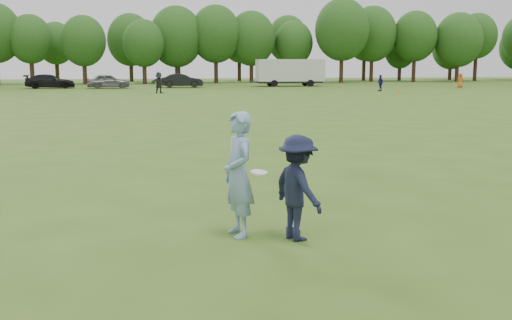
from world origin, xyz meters
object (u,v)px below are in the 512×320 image
(defender, at_px, (298,188))
(player_far_d, at_px, (159,83))
(field_cone, at_px, (398,92))
(player_far_c, at_px, (460,80))
(car_f, at_px, (182,81))
(thrower, at_px, (238,174))
(player_far_b, at_px, (380,83))
(car_d, at_px, (50,81))
(cargo_trailer, at_px, (290,71))
(car_e, at_px, (108,81))

(defender, xyz_separation_m, player_far_d, (-0.77, 47.31, 0.14))
(field_cone, bearing_deg, player_far_c, 40.48)
(player_far_c, height_order, car_f, player_far_c)
(thrower, distance_m, player_far_b, 51.78)
(car_d, relative_size, car_f, 1.11)
(field_cone, relative_size, cargo_trailer, 0.03)
(car_e, bearing_deg, cargo_trailer, -91.01)
(defender, relative_size, player_far_c, 1.01)
(thrower, xyz_separation_m, field_cone, (21.84, 42.82, -0.86))
(defender, bearing_deg, car_f, -22.43)
(car_e, height_order, field_cone, car_e)
(defender, distance_m, field_cone, 48.02)
(player_far_c, distance_m, cargo_trailer, 19.47)
(player_far_b, xyz_separation_m, car_e, (-26.79, 11.48, -0.03))
(defender, xyz_separation_m, car_d, (-12.22, 60.38, -0.07))
(car_e, xyz_separation_m, cargo_trailer, (21.05, 2.44, 0.99))
(player_far_c, bearing_deg, player_far_b, 37.13)
(car_d, bearing_deg, cargo_trailer, -89.86)
(player_far_b, height_order, field_cone, player_far_b)
(defender, relative_size, field_cone, 5.57)
(car_f, relative_size, field_cone, 15.83)
(car_d, bearing_deg, player_far_d, -140.52)
(car_e, relative_size, field_cone, 15.34)
(player_far_d, height_order, field_cone, player_far_d)
(player_far_c, distance_m, field_cone, 15.78)
(player_far_c, bearing_deg, player_far_d, 20.67)
(player_far_d, distance_m, car_d, 17.38)
(player_far_b, height_order, car_e, player_far_b)
(car_e, bearing_deg, car_d, 68.76)
(player_far_d, distance_m, cargo_trailer, 21.20)
(player_far_b, bearing_deg, player_far_d, -96.95)
(player_far_b, height_order, car_f, player_far_b)
(player_far_b, height_order, player_far_c, player_far_c)
(defender, distance_m, player_far_b, 51.77)
(player_far_d, bearing_deg, car_e, 85.38)
(defender, bearing_deg, cargo_trailer, -34.24)
(thrower, distance_m, field_cone, 48.07)
(player_far_b, distance_m, car_f, 22.47)
(player_far_d, height_order, car_d, player_far_d)
(thrower, height_order, defender, thrower)
(thrower, height_order, player_far_c, thrower)
(car_f, bearing_deg, thrower, 179.04)
(player_far_b, distance_m, player_far_c, 13.50)
(thrower, xyz_separation_m, cargo_trailer, (16.04, 60.90, 0.77))
(defender, distance_m, player_far_c, 62.78)
(player_far_d, bearing_deg, field_cone, -39.29)
(field_cone, bearing_deg, cargo_trailer, 107.78)
(player_far_b, xyz_separation_m, player_far_c, (12.05, 6.08, 0.01))
(player_far_b, xyz_separation_m, field_cone, (0.06, -4.16, -0.67))
(player_far_c, bearing_deg, cargo_trailer, -13.43)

